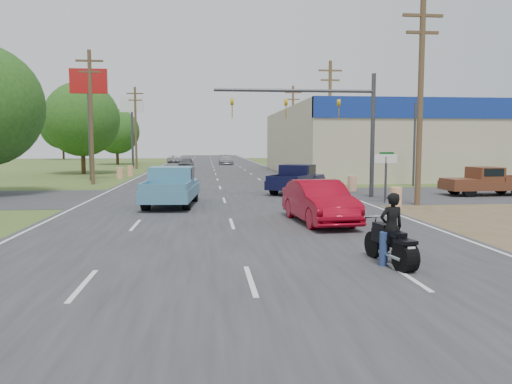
{
  "coord_description": "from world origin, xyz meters",
  "views": [
    {
      "loc": [
        -0.95,
        -10.73,
        3.02
      ],
      "look_at": [
        0.84,
        7.17,
        1.3
      ],
      "focal_mm": 35.0,
      "sensor_mm": 36.0,
      "label": 1
    }
  ],
  "objects": [
    {
      "name": "utility_pole_2",
      "position": [
        9.5,
        31.0,
        5.32
      ],
      "size": [
        2.0,
        0.28,
        10.0
      ],
      "color": "#4C3823",
      "rests_on": "ground"
    },
    {
      "name": "cross_road",
      "position": [
        0.0,
        18.0,
        0.01
      ],
      "size": [
        120.0,
        10.0,
        0.02
      ],
      "primitive_type": "cube",
      "color": "#2D2D30",
      "rests_on": "ground"
    },
    {
      "name": "utility_pole_5",
      "position": [
        -9.5,
        28.0,
        5.32
      ],
      "size": [
        2.0,
        0.28,
        10.0
      ],
      "color": "#4C3823",
      "rests_on": "ground"
    },
    {
      "name": "distant_car_silver",
      "position": [
        2.04,
        64.39,
        0.73
      ],
      "size": [
        2.19,
        5.07,
        1.45
      ],
      "primitive_type": "imported",
      "rotation": [
        0.0,
        0.0,
        0.03
      ],
      "color": "#A2A1A6",
      "rests_on": "ground"
    },
    {
      "name": "ground",
      "position": [
        0.0,
        0.0,
        0.0
      ],
      "size": [
        200.0,
        200.0,
        0.0
      ],
      "primitive_type": "plane",
      "color": "#405120",
      "rests_on": "ground"
    },
    {
      "name": "barrel_0",
      "position": [
        8.0,
        12.0,
        0.5
      ],
      "size": [
        0.56,
        0.56,
        1.0
      ],
      "primitive_type": "cylinder",
      "color": "orange",
      "rests_on": "ground"
    },
    {
      "name": "tree_2",
      "position": [
        -14.2,
        66.0,
        4.95
      ],
      "size": [
        6.72,
        6.72,
        8.32
      ],
      "color": "#422D19",
      "rests_on": "ground"
    },
    {
      "name": "tree_1",
      "position": [
        -13.5,
        42.0,
        5.57
      ],
      "size": [
        7.56,
        7.56,
        9.36
      ],
      "color": "#422D19",
      "rests_on": "ground"
    },
    {
      "name": "tree_6",
      "position": [
        -30.0,
        95.0,
        6.51
      ],
      "size": [
        8.82,
        8.82,
        10.92
      ],
      "color": "#422D19",
      "rests_on": "ground"
    },
    {
      "name": "pole_sign_left_near",
      "position": [
        -10.5,
        32.0,
        7.17
      ],
      "size": [
        3.0,
        0.35,
        9.2
      ],
      "color": "#3F3F44",
      "rests_on": "ground"
    },
    {
      "name": "navy_pickup",
      "position": [
        4.71,
        19.83,
        0.89
      ],
      "size": [
        4.47,
        5.63,
        1.77
      ],
      "rotation": [
        0.0,
        0.0,
        -0.53
      ],
      "color": "black",
      "rests_on": "ground"
    },
    {
      "name": "dirt_verge",
      "position": [
        11.0,
        10.0,
        0.01
      ],
      "size": [
        8.0,
        18.0,
        0.01
      ],
      "primitive_type": "cube",
      "color": "brown",
      "rests_on": "ground"
    },
    {
      "name": "utility_pole_3",
      "position": [
        9.5,
        49.0,
        5.32
      ],
      "size": [
        2.0,
        0.28,
        10.0
      ],
      "color": "#4C3823",
      "rests_on": "ground"
    },
    {
      "name": "brown_pickup",
      "position": [
        15.42,
        17.18,
        0.85
      ],
      "size": [
        5.16,
        2.14,
        1.69
      ],
      "rotation": [
        0.0,
        0.0,
        1.61
      ],
      "color": "black",
      "rests_on": "ground"
    },
    {
      "name": "barrel_1",
      "position": [
        8.4,
        20.5,
        0.5
      ],
      "size": [
        0.56,
        0.56,
        1.0
      ],
      "primitive_type": "cylinder",
      "color": "orange",
      "rests_on": "ground"
    },
    {
      "name": "signal_mast",
      "position": [
        5.82,
        17.0,
        4.8
      ],
      "size": [
        9.12,
        0.4,
        7.0
      ],
      "color": "#3F3F44",
      "rests_on": "ground"
    },
    {
      "name": "blue_pickup",
      "position": [
        -2.65,
        14.12,
        0.97
      ],
      "size": [
        2.66,
        5.95,
        1.93
      ],
      "rotation": [
        0.0,
        0.0,
        -0.07
      ],
      "color": "black",
      "rests_on": "ground"
    },
    {
      "name": "pole_sign_left_far",
      "position": [
        -10.5,
        56.0,
        7.17
      ],
      "size": [
        3.0,
        0.35,
        9.2
      ],
      "color": "#3F3F44",
      "rests_on": "ground"
    },
    {
      "name": "red_convertible",
      "position": [
        3.36,
        7.9,
        0.82
      ],
      "size": [
        2.2,
        5.1,
        1.63
      ],
      "primitive_type": "imported",
      "rotation": [
        0.0,
        0.0,
        0.1
      ],
      "color": "maroon",
      "rests_on": "ground"
    },
    {
      "name": "motorcycle",
      "position": [
        3.62,
        1.03,
        0.52
      ],
      "size": [
        0.82,
        2.29,
        1.16
      ],
      "rotation": [
        0.0,
        0.0,
        0.17
      ],
      "color": "black",
      "rests_on": "ground"
    },
    {
      "name": "barrel_3",
      "position": [
        -8.2,
        38.0,
        0.5
      ],
      "size": [
        0.56,
        0.56,
        1.0
      ],
      "primitive_type": "cylinder",
      "color": "orange",
      "rests_on": "ground"
    },
    {
      "name": "utility_pole_1",
      "position": [
        9.5,
        13.0,
        5.32
      ],
      "size": [
        2.0,
        0.28,
        10.0
      ],
      "color": "#4C3823",
      "rests_on": "ground"
    },
    {
      "name": "utility_pole_6",
      "position": [
        -9.5,
        52.0,
        5.32
      ],
      "size": [
        2.0,
        0.28,
        10.0
      ],
      "color": "#4C3823",
      "rests_on": "ground"
    },
    {
      "name": "distant_car_white",
      "position": [
        -6.34,
        73.03,
        0.62
      ],
      "size": [
        2.25,
        4.57,
        1.25
      ],
      "primitive_type": "imported",
      "rotation": [
        0.0,
        0.0,
        3.18
      ],
      "color": "silver",
      "rests_on": "ground"
    },
    {
      "name": "lane_sign",
      "position": [
        8.2,
        14.0,
        1.9
      ],
      "size": [
        1.2,
        0.08,
        2.52
      ],
      "color": "#3F3F44",
      "rests_on": "ground"
    },
    {
      "name": "barrel_2",
      "position": [
        -8.5,
        34.0,
        0.5
      ],
      "size": [
        0.56,
        0.56,
        1.0
      ],
      "primitive_type": "cylinder",
      "color": "orange",
      "rests_on": "ground"
    },
    {
      "name": "tree_5",
      "position": [
        30.0,
        95.0,
        5.88
      ],
      "size": [
        7.98,
        7.98,
        9.88
      ],
      "color": "#422D19",
      "rests_on": "ground"
    },
    {
      "name": "street_name_sign",
      "position": [
        8.8,
        15.5,
        1.61
      ],
      "size": [
        0.8,
        0.08,
        2.61
      ],
      "color": "#3F3F44",
      "rests_on": "ground"
    },
    {
      "name": "main_road",
      "position": [
        0.0,
        40.0,
        0.01
      ],
      "size": [
        15.0,
        180.0,
        0.02
      ],
      "primitive_type": "cube",
      "color": "#2D2D30",
      "rests_on": "ground"
    },
    {
      "name": "distant_car_grey",
      "position": [
        -3.4,
        50.96,
        0.71
      ],
      "size": [
        1.91,
        4.24,
        1.41
      ],
      "primitive_type": "imported",
      "rotation": [
        0.0,
        0.0,
        -0.06
      ],
      "color": "#56565B",
      "rests_on": "ground"
    },
    {
      "name": "rider",
      "position": [
        3.61,
        1.09,
        0.87
      ],
      "size": [
        0.69,
        0.52,
        1.74
      ],
      "primitive_type": "imported",
      "rotation": [
        0.0,
        0.0,
        3.31
      ],
      "color": "black",
      "rests_on": "ground"
    }
  ]
}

